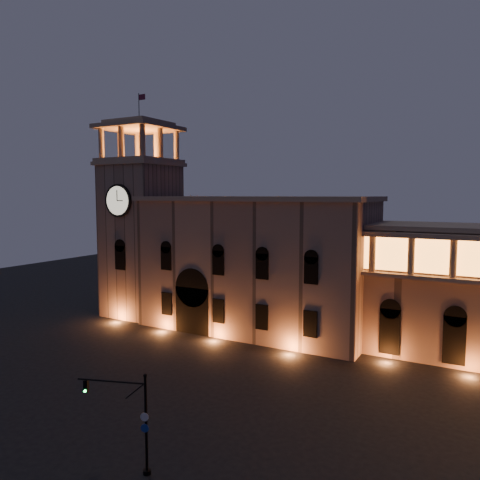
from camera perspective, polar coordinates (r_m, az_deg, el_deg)
The scene contains 4 objects.
ground at distance 44.99m, azimuth -9.30°, elevation -17.83°, with size 160.00×160.00×0.00m, color black.
government_building at distance 61.62m, azimuth 1.80°, elevation -2.90°, with size 30.80×12.80×17.60m.
clock_tower at distance 70.78m, azimuth -11.93°, elevation 1.11°, with size 9.80×9.80×32.40m.
traffic_light at distance 32.53m, azimuth -12.81°, elevation -20.68°, with size 4.63×1.78×6.65m.
Camera 1 is at (25.86, -32.24, 17.77)m, focal length 35.00 mm.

